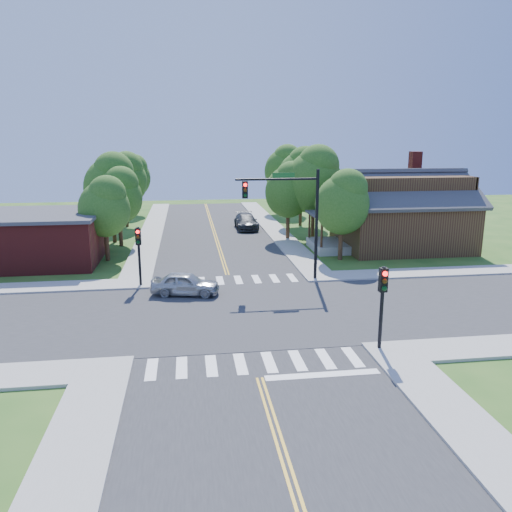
{
  "coord_description": "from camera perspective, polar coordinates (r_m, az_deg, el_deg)",
  "views": [
    {
      "loc": [
        -2.58,
        -25.04,
        9.14
      ],
      "look_at": [
        1.43,
        3.74,
        2.2
      ],
      "focal_mm": 35.0,
      "sensor_mm": 36.0,
      "label": 1
    }
  ],
  "objects": [
    {
      "name": "road_ns",
      "position": [
        26.77,
        -1.94,
        -6.49
      ],
      "size": [
        10.0,
        90.0,
        0.04
      ],
      "primitive_type": "cube",
      "color": "#2D2D30",
      "rests_on": "ground"
    },
    {
      "name": "tree_e_d",
      "position": [
        61.69,
        3.36,
        10.0
      ],
      "size": [
        4.92,
        4.67,
        8.36
      ],
      "color": "#382314",
      "rests_on": "ground"
    },
    {
      "name": "signal_pole_nw",
      "position": [
        31.44,
        -13.27,
        1.18
      ],
      "size": [
        0.34,
        0.42,
        3.8
      ],
      "color": "black",
      "rests_on": "ground"
    },
    {
      "name": "tree_w_d",
      "position": [
        62.18,
        -13.87,
        8.97
      ],
      "size": [
        4.24,
        4.03,
        7.21
      ],
      "color": "#382314",
      "rests_on": "ground"
    },
    {
      "name": "signal_mast_ne",
      "position": [
        31.6,
        4.02,
        5.6
      ],
      "size": [
        5.3,
        0.42,
        7.2
      ],
      "color": "black",
      "rests_on": "ground"
    },
    {
      "name": "house_ne",
      "position": [
        43.46,
        16.24,
        5.21
      ],
      "size": [
        13.05,
        8.8,
        7.11
      ],
      "color": "#351C12",
      "rests_on": "ground"
    },
    {
      "name": "centerline",
      "position": [
        26.76,
        -1.94,
        -6.44
      ],
      "size": [
        0.3,
        90.0,
        0.01
      ],
      "color": "gold",
      "rests_on": "ground"
    },
    {
      "name": "tree_bldg",
      "position": [
        43.79,
        -15.39,
        6.83
      ],
      "size": [
        4.02,
        3.82,
        6.83
      ],
      "color": "#382314",
      "rests_on": "ground"
    },
    {
      "name": "car_silver",
      "position": [
        29.77,
        -8.07,
        -3.22
      ],
      "size": [
        3.23,
        4.64,
        1.36
      ],
      "primitive_type": "imported",
      "rotation": [
        0.0,
        0.0,
        1.36
      ],
      "color": "#AAAEB1",
      "rests_on": "ground"
    },
    {
      "name": "tree_w_b",
      "position": [
        45.48,
        -16.14,
        7.97
      ],
      "size": [
        4.69,
        4.46,
        7.98
      ],
      "color": "#382314",
      "rests_on": "ground"
    },
    {
      "name": "signal_pole_se",
      "position": [
        22.04,
        14.28,
        -4.09
      ],
      "size": [
        0.34,
        0.42,
        3.8
      ],
      "color": "black",
      "rests_on": "ground"
    },
    {
      "name": "intersection_patch",
      "position": [
        26.78,
        -1.94,
        -6.53
      ],
      "size": [
        10.2,
        10.2,
        0.06
      ],
      "primitive_type": "cube",
      "color": "#2D2D30",
      "rests_on": "ground"
    },
    {
      "name": "tree_e_b",
      "position": [
        44.85,
        6.76,
        8.83
      ],
      "size": [
        5.04,
        4.79,
        8.57
      ],
      "color": "#382314",
      "rests_on": "ground"
    },
    {
      "name": "road_ew",
      "position": [
        26.77,
        -1.94,
        -6.48
      ],
      "size": [
        90.0,
        10.0,
        0.04
      ],
      "primitive_type": "cube",
      "color": "#2D2D30",
      "rests_on": "ground"
    },
    {
      "name": "car_dgrey",
      "position": [
        50.8,
        -1.13,
        3.93
      ],
      "size": [
        2.16,
        5.23,
        1.51
      ],
      "primitive_type": "imported",
      "rotation": [
        0.0,
        0.0,
        0.0
      ],
      "color": "#2B2D30",
      "rests_on": "ground"
    },
    {
      "name": "tree_e_a",
      "position": [
        37.9,
        9.97,
        6.25
      ],
      "size": [
        4.07,
        3.87,
        6.92
      ],
      "color": "#382314",
      "rests_on": "ground"
    },
    {
      "name": "tree_e_c",
      "position": [
        52.62,
        5.29,
        9.33
      ],
      "size": [
        4.88,
        4.63,
        8.29
      ],
      "color": "#382314",
      "rests_on": "ground"
    },
    {
      "name": "sidewalk_nw",
      "position": [
        43.89,
        -25.28,
        0.2
      ],
      "size": [
        40.0,
        40.0,
        0.14
      ],
      "color": "#9E9B93",
      "rests_on": "ground"
    },
    {
      "name": "tree_w_a",
      "position": [
        38.76,
        -16.86,
        5.57
      ],
      "size": [
        3.8,
        3.61,
        6.46
      ],
      "color": "#382314",
      "rests_on": "ground"
    },
    {
      "name": "tree_w_c",
      "position": [
        53.39,
        -14.73,
        8.66
      ],
      "size": [
        4.58,
        4.35,
        7.79
      ],
      "color": "#382314",
      "rests_on": "ground"
    },
    {
      "name": "crosswalk_south",
      "position": [
        21.07,
        -0.13,
        -12.13
      ],
      "size": [
        8.85,
        2.0,
        0.01
      ],
      "color": "white",
      "rests_on": "ground"
    },
    {
      "name": "tree_house",
      "position": [
        45.1,
        3.83,
        7.71
      ],
      "size": [
        4.19,
        3.98,
        7.13
      ],
      "color": "#382314",
      "rests_on": "ground"
    },
    {
      "name": "ground",
      "position": [
        26.78,
        -1.94,
        -6.53
      ],
      "size": [
        100.0,
        100.0,
        0.0
      ],
      "primitive_type": "plane",
      "color": "#2A571B",
      "rests_on": "ground"
    },
    {
      "name": "stop_bar",
      "position": [
        20.33,
        7.62,
        -13.41
      ],
      "size": [
        4.6,
        0.45,
        0.09
      ],
      "primitive_type": "cube",
      "color": "white",
      "rests_on": "ground"
    },
    {
      "name": "sidewalk_ne",
      "position": [
        45.71,
        15.99,
        1.46
      ],
      "size": [
        40.0,
        40.0,
        0.14
      ],
      "color": "#9E9B93",
      "rests_on": "ground"
    },
    {
      "name": "building_nw",
      "position": [
        40.62,
        -24.42,
        1.93
      ],
      "size": [
        10.4,
        8.4,
        3.73
      ],
      "color": "maroon",
      "rests_on": "ground"
    },
    {
      "name": "crosswalk_north",
      "position": [
        32.64,
        -3.09,
        -2.77
      ],
      "size": [
        8.85,
        2.0,
        0.01
      ],
      "color": "white",
      "rests_on": "ground"
    }
  ]
}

